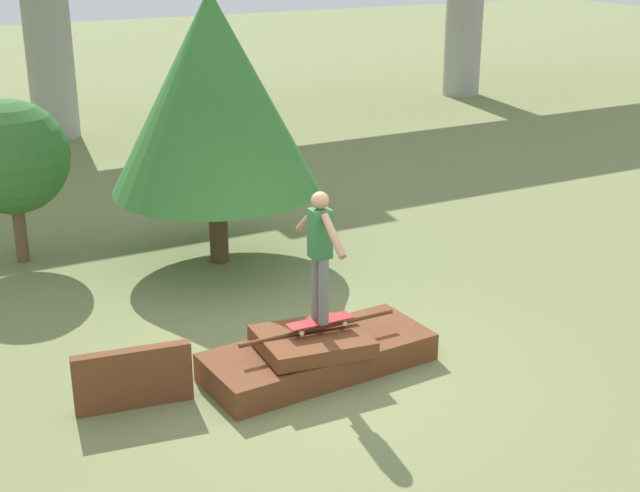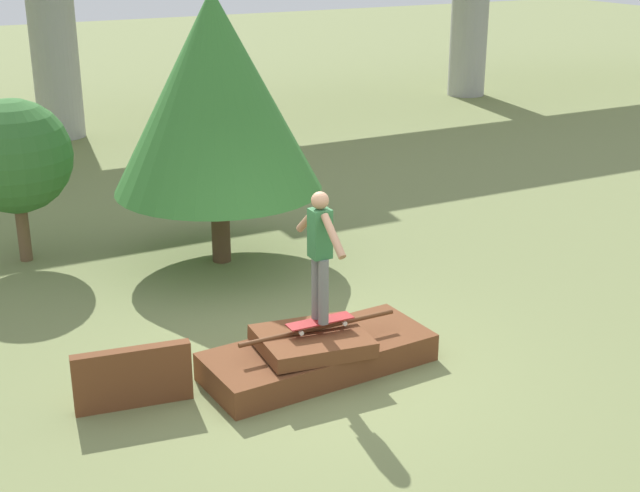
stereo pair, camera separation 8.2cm
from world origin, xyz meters
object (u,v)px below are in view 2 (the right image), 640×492
Objects in this scene: skateboard at (320,322)px; skater at (320,248)px; tree_behind_left at (215,92)px; tree_mid_back at (14,157)px.

skater is (-0.00, -0.00, 0.90)m from skateboard.
tree_behind_left is (0.32, 3.92, 1.08)m from skater.
tree_mid_back is at bearing 113.83° from skater.
tree_behind_left is at bearing 85.28° from skater.
skateboard is at bearing -94.72° from tree_behind_left.
skater is at bearing -66.17° from tree_mid_back.
tree_behind_left reaches higher than tree_mid_back.
tree_mid_back is at bearing 151.94° from tree_behind_left.
tree_mid_back is (-2.37, 5.36, 1.01)m from skateboard.
skater is 0.61× the size of tree_mid_back.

